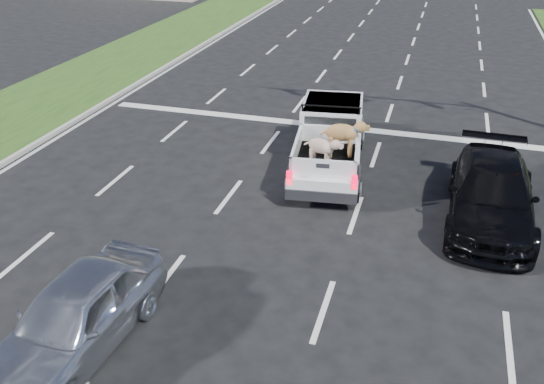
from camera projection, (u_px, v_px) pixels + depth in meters
The scene contains 6 objects.
ground at pixel (241, 295), 11.95m from camera, with size 160.00×160.00×0.00m, color black.
road_markings at pixel (312, 166), 17.51m from camera, with size 17.75×60.00×0.01m.
curb_left at pixel (45, 138), 19.28m from camera, with size 0.15×60.00×0.14m, color #9F9892.
pickup_truck at pixel (330, 139), 17.01m from camera, with size 2.51×5.40×1.95m.
silver_sedan at pixel (76, 316), 10.30m from camera, with size 1.67×4.15×1.42m, color silver.
black_coupe at pixel (491, 194), 14.35m from camera, with size 2.05×5.05×1.47m, color black.
Camera 1 is at (3.34, -8.99, 7.48)m, focal length 38.00 mm.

